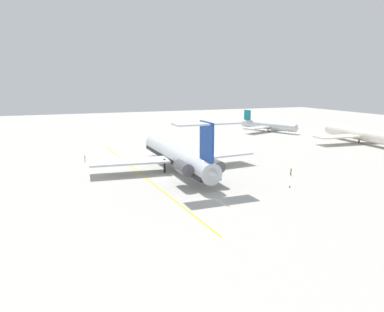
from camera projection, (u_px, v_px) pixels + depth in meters
name	position (u px, v px, depth m)	size (l,w,h in m)	color
ground	(163.00, 177.00, 81.90)	(361.00, 361.00, 0.00)	#B7B5AD
main_jetliner	(178.00, 156.00, 86.27)	(45.78, 40.82, 13.37)	silver
airliner_far_left	(270.00, 126.00, 156.98)	(27.53, 27.68, 8.51)	silver
airliner_mid_left	(358.00, 134.00, 127.78)	(34.35, 33.97, 10.26)	silver
ground_crew_near_nose	(291.00, 171.00, 82.98)	(0.43, 0.27, 1.70)	black
ground_crew_near_tail	(85.00, 158.00, 97.43)	(0.43, 0.27, 1.70)	black
safety_cone_nose	(290.00, 186.00, 73.39)	(0.40, 0.40, 0.55)	#EA590F
taxiway_centreline	(140.00, 173.00, 84.87)	(78.34, 0.36, 0.01)	gold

